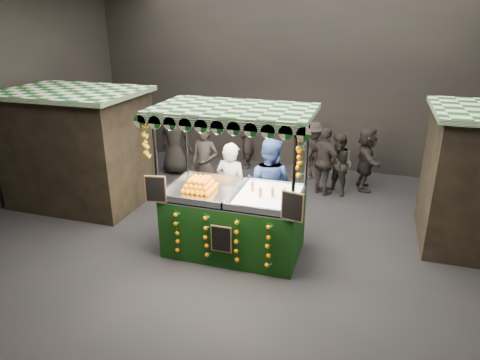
% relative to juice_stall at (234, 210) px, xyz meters
% --- Properties ---
extents(ground, '(12.00, 12.00, 0.00)m').
position_rel_juice_stall_xyz_m(ground, '(0.31, 0.19, -0.84)').
color(ground, black).
rests_on(ground, ground).
extents(market_hall, '(12.10, 10.10, 5.05)m').
position_rel_juice_stall_xyz_m(market_hall, '(0.31, 0.19, 2.55)').
color(market_hall, black).
rests_on(market_hall, ground).
extents(neighbour_stall_left, '(3.00, 2.20, 2.60)m').
position_rel_juice_stall_xyz_m(neighbour_stall_left, '(-4.09, 1.19, 0.47)').
color(neighbour_stall_left, black).
rests_on(neighbour_stall_left, ground).
extents(juice_stall, '(2.78, 1.64, 2.70)m').
position_rel_juice_stall_xyz_m(juice_stall, '(0.00, 0.00, 0.00)').
color(juice_stall, black).
rests_on(juice_stall, ground).
extents(vendor_grey, '(0.74, 0.54, 1.84)m').
position_rel_juice_stall_xyz_m(vendor_grey, '(-0.32, 0.82, 0.09)').
color(vendor_grey, gray).
rests_on(vendor_grey, ground).
extents(vendor_blue, '(1.06, 0.89, 1.95)m').
position_rel_juice_stall_xyz_m(vendor_blue, '(0.40, 1.02, 0.14)').
color(vendor_blue, navy).
rests_on(vendor_blue, ground).
extents(shopper_0, '(0.69, 0.48, 1.82)m').
position_rel_juice_stall_xyz_m(shopper_0, '(-1.36, 2.00, 0.08)').
color(shopper_0, black).
rests_on(shopper_0, ground).
extents(shopper_1, '(0.93, 0.89, 1.52)m').
position_rel_juice_stall_xyz_m(shopper_1, '(1.56, 3.32, -0.08)').
color(shopper_1, black).
rests_on(shopper_1, ground).
extents(shopper_2, '(1.03, 0.88, 1.66)m').
position_rel_juice_stall_xyz_m(shopper_2, '(1.22, 3.26, -0.01)').
color(shopper_2, '#2C2624').
rests_on(shopper_2, ground).
extents(shopper_3, '(1.12, 1.09, 1.53)m').
position_rel_juice_stall_xyz_m(shopper_3, '(0.80, 4.30, -0.07)').
color(shopper_3, '#292422').
rests_on(shopper_3, ground).
extents(shopper_4, '(0.98, 0.68, 1.91)m').
position_rel_juice_stall_xyz_m(shopper_4, '(-2.88, 3.60, 0.12)').
color(shopper_4, black).
rests_on(shopper_4, ground).
extents(shopper_5, '(0.72, 1.54, 1.59)m').
position_rel_juice_stall_xyz_m(shopper_5, '(2.16, 3.89, -0.04)').
color(shopper_5, black).
rests_on(shopper_5, ground).
extents(shopper_6, '(0.47, 0.63, 1.60)m').
position_rel_juice_stall_xyz_m(shopper_6, '(-1.11, 4.58, -0.04)').
color(shopper_6, black).
rests_on(shopper_6, ground).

